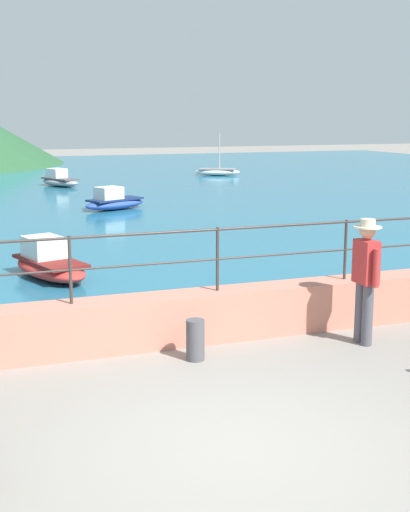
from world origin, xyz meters
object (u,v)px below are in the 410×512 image
object	(u,v)px
person_walking	(366,275)
boat_4	(217,171)
boat_1	(49,264)
boat_2	(60,180)
boat_3	(114,201)
bollard	(195,340)

from	to	relation	value
person_walking	boat_4	xyz separation A→B (m)	(7.66, 25.68, -0.71)
boat_1	boat_2	distance (m)	17.79
boat_1	boat_3	size ratio (longest dim) A/B	1.00
person_walking	boat_2	size ratio (longest dim) A/B	0.71
person_walking	boat_4	size ratio (longest dim) A/B	0.71
bollard	boat_2	world-z (taller)	boat_2
boat_3	person_walking	bearing A→B (deg)	-89.02
boat_3	boat_4	world-z (taller)	boat_4
bollard	boat_1	distance (m)	5.30
bollard	boat_3	size ratio (longest dim) A/B	0.22
boat_1	boat_4	distance (m)	23.25
boat_3	boat_4	size ratio (longest dim) A/B	1.00
boat_2	boat_4	world-z (taller)	boat_4
person_walking	boat_2	xyz separation A→B (m)	(-0.78, 22.90, -0.65)
boat_2	person_walking	bearing A→B (deg)	-88.04
boat_2	boat_3	xyz separation A→B (m)	(0.53, -8.34, 0.00)
person_walking	bollard	xyz separation A→B (m)	(-2.41, 0.16, -0.71)
person_walking	boat_1	bearing A→B (deg)	123.92
person_walking	bollard	bearing A→B (deg)	176.27
boat_4	bollard	bearing A→B (deg)	-111.54
person_walking	boat_2	bearing A→B (deg)	91.96
boat_1	boat_2	size ratio (longest dim) A/B	1.00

